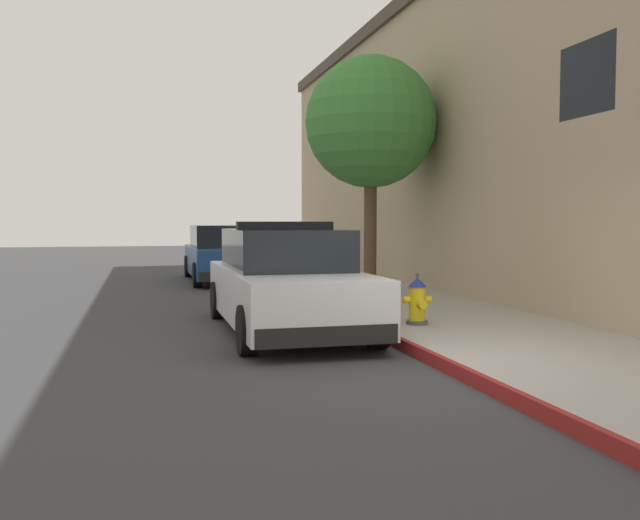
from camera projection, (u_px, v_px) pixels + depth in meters
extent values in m
cube|color=#353538|center=(90.00, 297.00, 16.28)|extent=(32.57, 60.00, 0.20)
cube|color=#9E9991|center=(335.00, 283.00, 17.77)|extent=(2.97, 60.00, 0.15)
cube|color=maroon|center=(277.00, 285.00, 17.38)|extent=(0.08, 60.00, 0.15)
cube|color=tan|center=(549.00, 152.00, 17.35)|extent=(7.31, 23.60, 6.84)
cube|color=#473D33|center=(552.00, 6.00, 17.14)|extent=(7.55, 23.84, 0.36)
cube|color=black|center=(588.00, 78.00, 10.03)|extent=(0.06, 1.30, 1.10)
cube|color=black|center=(414.00, 133.00, 16.42)|extent=(0.06, 1.30, 1.10)
cube|color=black|center=(338.00, 158.00, 22.81)|extent=(0.06, 1.30, 1.10)
cube|color=white|center=(287.00, 294.00, 10.51)|extent=(1.84, 4.80, 0.76)
cube|color=black|center=(285.00, 249.00, 10.62)|extent=(1.64, 2.50, 0.60)
cube|color=black|center=(327.00, 336.00, 8.26)|extent=(1.76, 0.16, 0.24)
cube|color=black|center=(261.00, 295.00, 12.79)|extent=(1.76, 0.16, 0.24)
cylinder|color=black|center=(218.00, 300.00, 11.95)|extent=(0.22, 0.64, 0.64)
cylinder|color=black|center=(314.00, 297.00, 12.38)|extent=(0.22, 0.64, 0.64)
cylinder|color=black|center=(247.00, 330.00, 8.67)|extent=(0.22, 0.64, 0.64)
cylinder|color=black|center=(377.00, 325.00, 9.10)|extent=(0.22, 0.64, 0.64)
cube|color=black|center=(285.00, 225.00, 10.55)|extent=(1.48, 0.20, 0.12)
cube|color=red|center=(263.00, 226.00, 10.46)|extent=(0.44, 0.18, 0.11)
cube|color=#1E33E0|center=(307.00, 225.00, 10.63)|extent=(0.44, 0.18, 0.11)
cube|color=navy|center=(224.00, 260.00, 19.26)|extent=(1.84, 4.80, 0.76)
cube|color=black|center=(223.00, 236.00, 19.36)|extent=(1.64, 2.50, 0.60)
cube|color=black|center=(235.00, 276.00, 17.01)|extent=(1.76, 0.16, 0.24)
cube|color=black|center=(215.00, 265.00, 21.53)|extent=(1.76, 0.16, 0.24)
cylinder|color=black|center=(189.00, 266.00, 20.70)|extent=(0.22, 0.64, 0.64)
cylinder|color=black|center=(246.00, 265.00, 21.13)|extent=(0.22, 0.64, 0.64)
cylinder|color=black|center=(197.00, 275.00, 17.41)|extent=(0.22, 0.64, 0.64)
cylinder|color=black|center=(265.00, 274.00, 17.84)|extent=(0.22, 0.64, 0.64)
cylinder|color=#4C4C51|center=(417.00, 322.00, 10.28)|extent=(0.32, 0.32, 0.06)
cylinder|color=yellow|center=(417.00, 304.00, 10.26)|extent=(0.24, 0.24, 0.50)
cone|color=navy|center=(417.00, 282.00, 10.24)|extent=(0.28, 0.28, 0.14)
cylinder|color=#4C4C51|center=(417.00, 275.00, 10.24)|extent=(0.05, 0.05, 0.06)
cylinder|color=yellow|center=(406.00, 300.00, 10.21)|extent=(0.10, 0.10, 0.10)
cylinder|color=yellow|center=(428.00, 299.00, 10.30)|extent=(0.10, 0.10, 0.10)
cylinder|color=yellow|center=(422.00, 304.00, 10.08)|extent=(0.13, 0.12, 0.13)
cylinder|color=brown|center=(370.00, 230.00, 15.20)|extent=(0.28, 0.28, 2.69)
sphere|color=#387A33|center=(371.00, 122.00, 15.06)|extent=(2.87, 2.87, 2.87)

